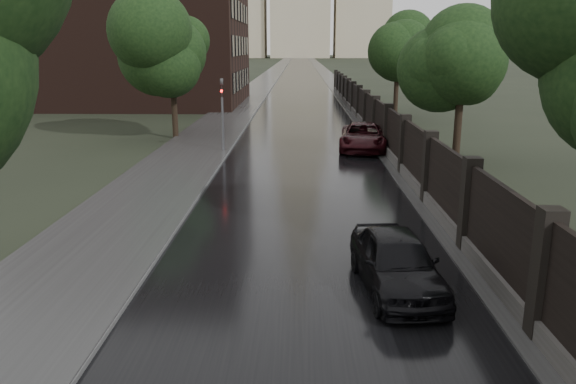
{
  "coord_description": "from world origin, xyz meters",
  "views": [
    {
      "loc": [
        -0.16,
        -5.17,
        5.63
      ],
      "look_at": [
        -0.48,
        10.73,
        1.5
      ],
      "focal_mm": 35.0,
      "sensor_mm": 36.0,
      "label": 1
    }
  ],
  "objects_px": {
    "tree_right_b": "(463,62)",
    "traffic_light": "(222,109)",
    "tree_right_c": "(398,56)",
    "car_right_near": "(397,261)",
    "tree_left_far": "(172,53)",
    "car_right_far": "(363,137)"
  },
  "relations": [
    {
      "from": "tree_left_far",
      "to": "tree_right_b",
      "type": "distance_m",
      "value": 17.45
    },
    {
      "from": "tree_right_b",
      "to": "tree_right_c",
      "type": "xyz_separation_m",
      "value": [
        0.0,
        18.0,
        0.0
      ]
    },
    {
      "from": "tree_left_far",
      "to": "car_right_near",
      "type": "bearing_deg",
      "value": -65.94
    },
    {
      "from": "tree_left_far",
      "to": "tree_right_b",
      "type": "height_order",
      "value": "tree_left_far"
    },
    {
      "from": "tree_right_b",
      "to": "traffic_light",
      "type": "height_order",
      "value": "tree_right_b"
    },
    {
      "from": "tree_left_far",
      "to": "tree_right_c",
      "type": "bearing_deg",
      "value": 32.83
    },
    {
      "from": "tree_right_c",
      "to": "traffic_light",
      "type": "relative_size",
      "value": 1.75
    },
    {
      "from": "tree_right_c",
      "to": "car_right_near",
      "type": "relative_size",
      "value": 1.67
    },
    {
      "from": "car_right_far",
      "to": "tree_right_c",
      "type": "bearing_deg",
      "value": 80.12
    },
    {
      "from": "tree_right_b",
      "to": "traffic_light",
      "type": "xyz_separation_m",
      "value": [
        -11.8,
        2.99,
        -2.55
      ]
    },
    {
      "from": "traffic_light",
      "to": "car_right_far",
      "type": "height_order",
      "value": "traffic_light"
    },
    {
      "from": "tree_right_b",
      "to": "car_right_near",
      "type": "distance_m",
      "value": 16.24
    },
    {
      "from": "car_right_far",
      "to": "tree_right_b",
      "type": "bearing_deg",
      "value": -37.69
    },
    {
      "from": "tree_right_b",
      "to": "traffic_light",
      "type": "relative_size",
      "value": 1.75
    },
    {
      "from": "traffic_light",
      "to": "car_right_near",
      "type": "height_order",
      "value": "traffic_light"
    },
    {
      "from": "tree_left_far",
      "to": "car_right_near",
      "type": "xyz_separation_m",
      "value": [
        10.15,
        -22.73,
        -4.53
      ]
    },
    {
      "from": "tree_right_c",
      "to": "tree_left_far",
      "type": "bearing_deg",
      "value": -147.17
    },
    {
      "from": "tree_right_c",
      "to": "traffic_light",
      "type": "distance_m",
      "value": 19.26
    },
    {
      "from": "car_right_near",
      "to": "car_right_far",
      "type": "xyz_separation_m",
      "value": [
        1.25,
        18.71,
        0.04
      ]
    },
    {
      "from": "tree_right_c",
      "to": "car_right_far",
      "type": "xyz_separation_m",
      "value": [
        -4.1,
        -14.03,
        -4.2
      ]
    },
    {
      "from": "tree_left_far",
      "to": "tree_right_c",
      "type": "xyz_separation_m",
      "value": [
        15.5,
        10.0,
        -0.29
      ]
    },
    {
      "from": "tree_right_b",
      "to": "car_right_far",
      "type": "distance_m",
      "value": 7.09
    }
  ]
}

